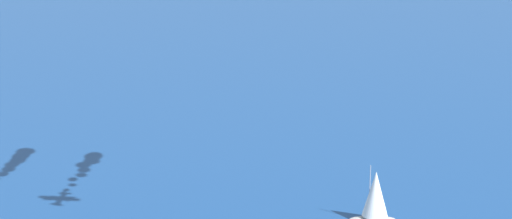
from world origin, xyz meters
TOP-DOWN VIEW (x-y plane):
  - sailboat_far_port at (-34.16, -3.73)m, footprint 8.36×7.82m

SIDE VIEW (x-z plane):
  - sailboat_far_port at x=-34.16m, z-range -0.50..11.05m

